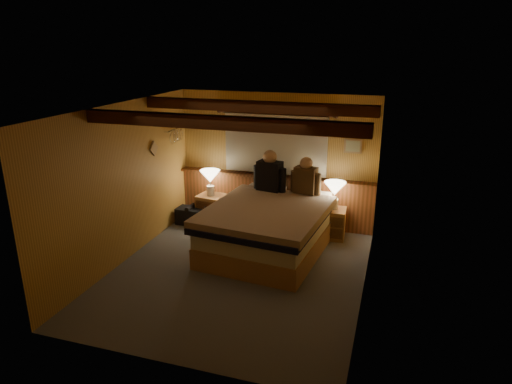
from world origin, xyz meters
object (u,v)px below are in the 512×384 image
at_px(nightstand_right, 331,223).
at_px(person_right, 306,179).
at_px(bed, 269,228).
at_px(duffel_bag, 191,216).
at_px(person_left, 270,174).
at_px(nightstand_left, 212,208).
at_px(lamp_right, 335,190).
at_px(lamp_left, 210,178).

height_order(nightstand_right, person_right, person_right).
height_order(bed, nightstand_right, bed).
bearing_deg(duffel_bag, nightstand_right, 6.48).
distance_m(person_left, person_right, 0.63).
xyz_separation_m(person_left, person_right, (0.63, 0.02, -0.03)).
distance_m(nightstand_right, duffel_bag, 2.58).
xyz_separation_m(nightstand_left, nightstand_right, (2.25, -0.06, -0.00)).
height_order(nightstand_left, person_right, person_right).
distance_m(nightstand_right, person_right, 0.90).
bearing_deg(bed, duffel_bag, 164.08).
bearing_deg(nightstand_left, lamp_right, 7.68).
bearing_deg(person_left, nightstand_right, 13.14).
xyz_separation_m(lamp_left, duffel_bag, (-0.32, -0.22, -0.70)).
height_order(person_left, duffel_bag, person_left).
relative_size(lamp_left, person_right, 0.72).
relative_size(lamp_left, person_left, 0.65).
bearing_deg(person_left, duffel_bag, -165.50).
bearing_deg(duffel_bag, lamp_left, 38.07).
relative_size(lamp_left, lamp_right, 1.01).
relative_size(bed, nightstand_left, 4.57).
bearing_deg(person_right, nightstand_right, 14.47).
distance_m(lamp_right, duffel_bag, 2.70).
bearing_deg(duffel_bag, nightstand_left, 37.59).
height_order(nightstand_right, person_left, person_left).
bearing_deg(person_right, bed, -106.54).
bearing_deg(lamp_left, bed, -33.13).
bearing_deg(nightstand_left, person_right, 5.41).
distance_m(nightstand_left, lamp_left, 0.60).
xyz_separation_m(nightstand_right, duffel_bag, (-2.58, -0.16, -0.10)).
bearing_deg(lamp_left, lamp_right, -0.67).
distance_m(lamp_left, person_left, 1.19).
xyz_separation_m(lamp_right, person_right, (-0.49, -0.06, 0.18)).
bearing_deg(person_right, duffel_bag, -165.88).
relative_size(bed, lamp_left, 5.05).
xyz_separation_m(nightstand_left, lamp_left, (-0.01, -0.00, 0.60)).
relative_size(nightstand_left, lamp_right, 1.11).
bearing_deg(bed, person_left, 111.04).
bearing_deg(nightstand_left, lamp_left, -158.19).
bearing_deg(nightstand_left, nightstand_right, 6.84).
height_order(nightstand_left, lamp_left, lamp_left).
distance_m(person_left, duffel_bag, 1.74).
height_order(nightstand_right, lamp_left, lamp_left).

